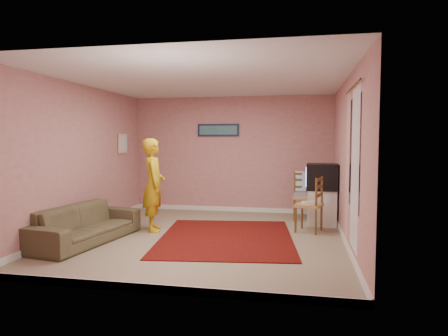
% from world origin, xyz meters
% --- Properties ---
extents(ground, '(5.00, 5.00, 0.00)m').
position_xyz_m(ground, '(0.00, 0.00, 0.00)').
color(ground, gray).
rests_on(ground, ground).
extents(wall_back, '(4.50, 0.02, 2.60)m').
position_xyz_m(wall_back, '(0.00, 2.50, 1.30)').
color(wall_back, tan).
rests_on(wall_back, ground).
extents(wall_front, '(4.50, 0.02, 2.60)m').
position_xyz_m(wall_front, '(0.00, -2.50, 1.30)').
color(wall_front, tan).
rests_on(wall_front, ground).
extents(wall_left, '(0.02, 5.00, 2.60)m').
position_xyz_m(wall_left, '(-2.25, 0.00, 1.30)').
color(wall_left, tan).
rests_on(wall_left, ground).
extents(wall_right, '(0.02, 5.00, 2.60)m').
position_xyz_m(wall_right, '(2.25, 0.00, 1.30)').
color(wall_right, tan).
rests_on(wall_right, ground).
extents(ceiling, '(4.50, 5.00, 0.02)m').
position_xyz_m(ceiling, '(0.00, 0.00, 2.60)').
color(ceiling, silver).
rests_on(ceiling, wall_back).
extents(baseboard_back, '(4.50, 0.02, 0.10)m').
position_xyz_m(baseboard_back, '(0.00, 2.49, 0.05)').
color(baseboard_back, white).
rests_on(baseboard_back, ground).
extents(baseboard_front, '(4.50, 0.02, 0.10)m').
position_xyz_m(baseboard_front, '(0.00, -2.49, 0.05)').
color(baseboard_front, white).
rests_on(baseboard_front, ground).
extents(baseboard_left, '(0.02, 5.00, 0.10)m').
position_xyz_m(baseboard_left, '(-2.24, 0.00, 0.05)').
color(baseboard_left, white).
rests_on(baseboard_left, ground).
extents(baseboard_right, '(0.02, 5.00, 0.10)m').
position_xyz_m(baseboard_right, '(2.24, 0.00, 0.05)').
color(baseboard_right, white).
rests_on(baseboard_right, ground).
extents(window, '(0.01, 1.10, 1.50)m').
position_xyz_m(window, '(2.24, -0.90, 1.45)').
color(window, black).
rests_on(window, wall_right).
extents(curtain_sheer, '(0.01, 0.75, 2.10)m').
position_xyz_m(curtain_sheer, '(2.23, -1.05, 1.25)').
color(curtain_sheer, silver).
rests_on(curtain_sheer, wall_right).
extents(curtain_floral, '(0.01, 0.35, 2.10)m').
position_xyz_m(curtain_floral, '(2.21, -0.35, 1.25)').
color(curtain_floral, beige).
rests_on(curtain_floral, wall_right).
extents(curtain_rod, '(0.02, 1.40, 0.02)m').
position_xyz_m(curtain_rod, '(2.20, -0.90, 2.32)').
color(curtain_rod, brown).
rests_on(curtain_rod, wall_right).
extents(picture_back, '(0.95, 0.04, 0.28)m').
position_xyz_m(picture_back, '(-0.30, 2.47, 1.85)').
color(picture_back, '#141A37').
rests_on(picture_back, wall_back).
extents(picture_left, '(0.04, 0.38, 0.42)m').
position_xyz_m(picture_left, '(-2.22, 1.60, 1.55)').
color(picture_left, beige).
rests_on(picture_left, wall_left).
extents(area_rug, '(2.48, 2.95, 0.01)m').
position_xyz_m(area_rug, '(0.34, 0.02, 0.01)').
color(area_rug, black).
rests_on(area_rug, ground).
extents(tv_cabinet, '(0.53, 0.48, 0.68)m').
position_xyz_m(tv_cabinet, '(1.95, 1.38, 0.34)').
color(tv_cabinet, silver).
rests_on(tv_cabinet, ground).
extents(crt_tv, '(0.61, 0.55, 0.50)m').
position_xyz_m(crt_tv, '(1.94, 1.38, 0.93)').
color(crt_tv, black).
rests_on(crt_tv, tv_cabinet).
extents(chair_a, '(0.44, 0.42, 0.52)m').
position_xyz_m(chair_a, '(1.62, 1.79, 0.59)').
color(chair_a, '#A28F4E').
rests_on(chair_a, ground).
extents(dvd_player, '(0.41, 0.31, 0.07)m').
position_xyz_m(dvd_player, '(1.62, 1.79, 0.53)').
color(dvd_player, '#A9A9AD').
rests_on(dvd_player, chair_a).
extents(blue_throw, '(0.39, 0.05, 0.41)m').
position_xyz_m(blue_throw, '(1.62, 1.98, 0.78)').
color(blue_throw, '#8CBCE5').
rests_on(blue_throw, chair_a).
extents(chair_b, '(0.53, 0.55, 0.53)m').
position_xyz_m(chair_b, '(1.69, 0.74, 0.60)').
color(chair_b, '#A28F4E').
rests_on(chair_b, ground).
extents(game_console, '(0.25, 0.21, 0.04)m').
position_xyz_m(game_console, '(1.69, 0.74, 0.52)').
color(game_console, white).
rests_on(game_console, chair_b).
extents(sofa, '(1.08, 2.10, 0.59)m').
position_xyz_m(sofa, '(-1.80, -0.69, 0.29)').
color(sofa, brown).
rests_on(sofa, ground).
extents(person, '(0.59, 0.71, 1.65)m').
position_xyz_m(person, '(-1.04, 0.32, 0.83)').
color(person, gold).
rests_on(person, ground).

